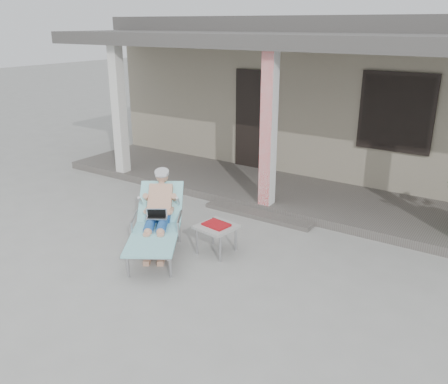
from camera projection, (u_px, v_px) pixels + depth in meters
The scene contains 7 objects.
ground at pixel (194, 258), 6.76m from camera, with size 60.00×60.00×0.00m, color #9E9E99.
house at pixel (356, 89), 11.30m from camera, with size 10.40×5.40×3.30m.
porch_deck at pixel (287, 194), 9.09m from camera, with size 10.00×2.00×0.15m, color #605B56.
porch_overhang at pixel (293, 46), 8.13m from camera, with size 10.00×2.30×2.85m.
porch_step at pixel (258, 214), 8.20m from camera, with size 2.00×0.30×0.07m, color #605B56.
lounger at pixel (157, 205), 6.81m from camera, with size 1.45×1.76×1.13m.
side_table at pixel (216, 228), 6.81m from camera, with size 0.58×0.58×0.46m.
Camera 1 is at (3.70, -4.80, 3.17)m, focal length 38.00 mm.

